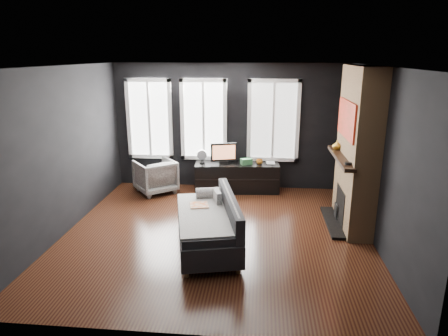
# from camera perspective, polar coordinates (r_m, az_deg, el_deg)

# --- Properties ---
(floor) EXTENTS (5.00, 5.00, 0.00)m
(floor) POSITION_cam_1_polar(r_m,az_deg,el_deg) (6.72, -1.11, -9.32)
(floor) COLOR black
(floor) RESTS_ON ground
(ceiling) EXTENTS (5.00, 5.00, 0.00)m
(ceiling) POSITION_cam_1_polar(r_m,az_deg,el_deg) (6.08, -1.25, 14.34)
(ceiling) COLOR white
(ceiling) RESTS_ON ground
(wall_back) EXTENTS (5.00, 0.02, 2.70)m
(wall_back) POSITION_cam_1_polar(r_m,az_deg,el_deg) (8.70, 0.73, 5.89)
(wall_back) COLOR black
(wall_back) RESTS_ON ground
(wall_left) EXTENTS (0.02, 5.00, 2.70)m
(wall_left) POSITION_cam_1_polar(r_m,az_deg,el_deg) (7.00, -21.96, 2.25)
(wall_left) COLOR black
(wall_left) RESTS_ON ground
(wall_right) EXTENTS (0.02, 5.00, 2.70)m
(wall_right) POSITION_cam_1_polar(r_m,az_deg,el_deg) (6.48, 21.37, 1.27)
(wall_right) COLOR black
(wall_right) RESTS_ON ground
(windows) EXTENTS (4.00, 0.16, 1.76)m
(windows) POSITION_cam_1_polar(r_m,az_deg,el_deg) (8.59, -2.34, 12.67)
(windows) COLOR white
(windows) RESTS_ON wall_back
(fireplace) EXTENTS (0.70, 1.62, 2.70)m
(fireplace) POSITION_cam_1_polar(r_m,az_deg,el_deg) (6.99, 18.51, 2.56)
(fireplace) COLOR #93724C
(fireplace) RESTS_ON floor
(sofa) EXTENTS (1.35, 2.06, 0.81)m
(sofa) POSITION_cam_1_polar(r_m,az_deg,el_deg) (6.15, -2.46, -7.69)
(sofa) COLOR black
(sofa) RESTS_ON floor
(stripe_pillow) EXTENTS (0.19, 0.35, 0.34)m
(stripe_pillow) POSITION_cam_1_polar(r_m,az_deg,el_deg) (6.49, -1.00, -4.64)
(stripe_pillow) COLOR gray
(stripe_pillow) RESTS_ON sofa
(armchair) EXTENTS (1.03, 1.03, 0.78)m
(armchair) POSITION_cam_1_polar(r_m,az_deg,el_deg) (8.66, -9.79, -0.93)
(armchair) COLOR silver
(armchair) RESTS_ON floor
(media_console) EXTENTS (1.83, 0.71, 0.61)m
(media_console) POSITION_cam_1_polar(r_m,az_deg,el_deg) (8.64, 1.86, -1.32)
(media_console) COLOR black
(media_console) RESTS_ON floor
(monitor) EXTENTS (0.58, 0.28, 0.51)m
(monitor) POSITION_cam_1_polar(r_m,az_deg,el_deg) (8.48, -0.04, 2.30)
(monitor) COLOR black
(monitor) RESTS_ON media_console
(desk_fan) EXTENTS (0.25, 0.25, 0.30)m
(desk_fan) POSITION_cam_1_polar(r_m,az_deg,el_deg) (8.54, -3.17, 1.67)
(desk_fan) COLOR #A5A5A5
(desk_fan) RESTS_ON media_console
(mug) EXTENTS (0.15, 0.13, 0.14)m
(mug) POSITION_cam_1_polar(r_m,az_deg,el_deg) (8.51, 5.09, 1.00)
(mug) COLOR #C5741D
(mug) RESTS_ON media_console
(book) EXTENTS (0.18, 0.03, 0.25)m
(book) POSITION_cam_1_polar(r_m,az_deg,el_deg) (8.59, 6.10, 1.49)
(book) COLOR #B2A78E
(book) RESTS_ON media_console
(storage_box) EXTENTS (0.27, 0.23, 0.13)m
(storage_box) POSITION_cam_1_polar(r_m,az_deg,el_deg) (8.48, 3.21, 0.94)
(storage_box) COLOR #357645
(storage_box) RESTS_ON media_console
(mantel_vase) EXTENTS (0.20, 0.21, 0.16)m
(mantel_vase) POSITION_cam_1_polar(r_m,az_deg,el_deg) (7.38, 15.85, 3.15)
(mantel_vase) COLOR gold
(mantel_vase) RESTS_ON fireplace
(mantel_clock) EXTENTS (0.12, 0.12, 0.04)m
(mantel_clock) POSITION_cam_1_polar(r_m,az_deg,el_deg) (6.44, 17.31, 0.63)
(mantel_clock) COLOR black
(mantel_clock) RESTS_ON fireplace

